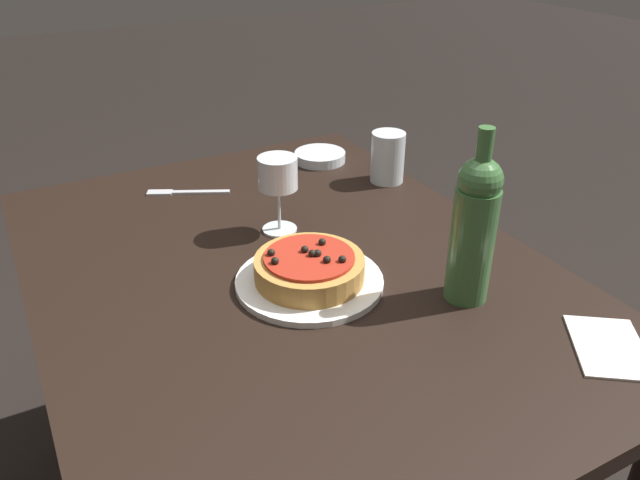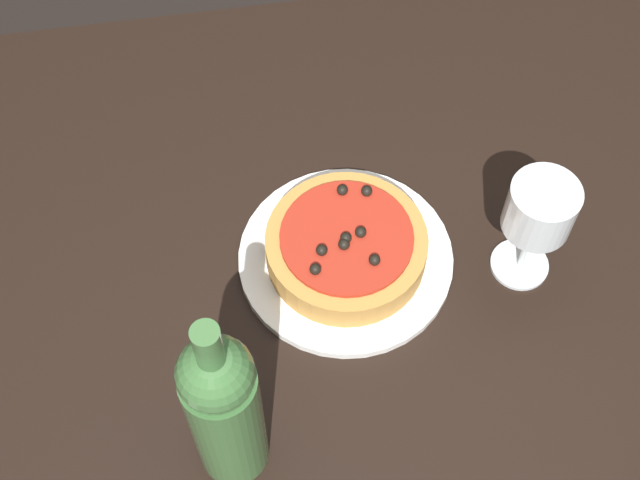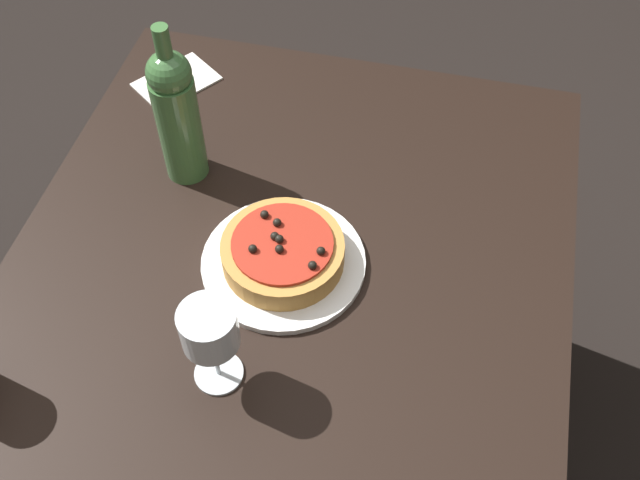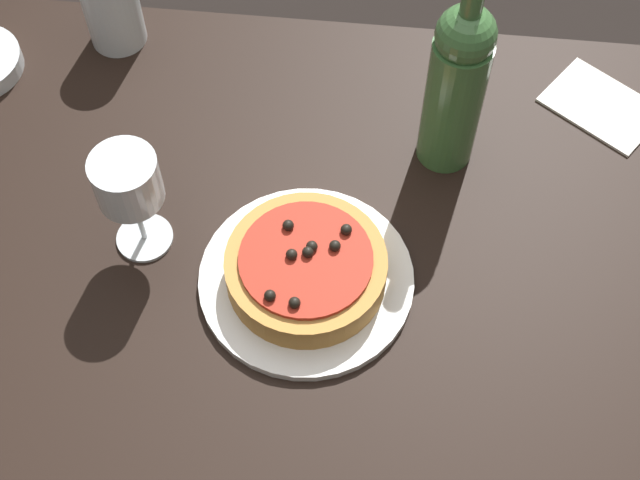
# 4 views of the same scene
# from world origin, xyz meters

# --- Properties ---
(dining_table) EXTENTS (1.22, 0.91, 0.76)m
(dining_table) POSITION_xyz_m (0.00, 0.00, 0.66)
(dining_table) COLOR black
(dining_table) RESTS_ON ground_plane
(dinner_plate) EXTENTS (0.27, 0.27, 0.01)m
(dinner_plate) POSITION_xyz_m (0.08, 0.01, 0.77)
(dinner_plate) COLOR white
(dinner_plate) RESTS_ON dining_table
(pizza) EXTENTS (0.20, 0.20, 0.06)m
(pizza) POSITION_xyz_m (0.08, 0.01, 0.80)
(pizza) COLOR #BC843D
(pizza) RESTS_ON dinner_plate
(wine_glass) EXTENTS (0.08, 0.08, 0.16)m
(wine_glass) POSITION_xyz_m (-0.14, 0.05, 0.88)
(wine_glass) COLOR silver
(wine_glass) RESTS_ON dining_table
(wine_bottle) EXTENTS (0.08, 0.08, 0.31)m
(wine_bottle) POSITION_xyz_m (0.24, 0.23, 0.90)
(wine_bottle) COLOR #3D6B38
(wine_bottle) RESTS_ON dining_table
(water_cup) EXTENTS (0.08, 0.08, 0.12)m
(water_cup) POSITION_xyz_m (-0.25, 0.39, 0.82)
(water_cup) COLOR silver
(water_cup) RESTS_ON dining_table
(side_bowl) EXTENTS (0.13, 0.13, 0.03)m
(side_bowl) POSITION_xyz_m (-0.44, 0.31, 0.77)
(side_bowl) COLOR silver
(side_bowl) RESTS_ON dining_table
(fork) EXTENTS (0.10, 0.18, 0.00)m
(fork) POSITION_xyz_m (-0.41, -0.08, 0.76)
(fork) COLOR #B7B7BC
(fork) RESTS_ON dining_table
(paper_napkin) EXTENTS (0.18, 0.17, 0.00)m
(paper_napkin) POSITION_xyz_m (0.46, 0.33, 0.76)
(paper_napkin) COLOR silver
(paper_napkin) RESTS_ON dining_table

